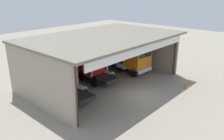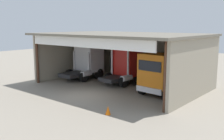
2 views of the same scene
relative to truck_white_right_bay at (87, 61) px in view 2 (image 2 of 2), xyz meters
name	(u,v)px [view 2 (image 2 of 2)]	position (x,y,z in m)	size (l,w,h in m)	color
ground_plane	(87,95)	(4.83, -4.85, -1.84)	(80.00, 80.00, 0.00)	gray
workshop_shed	(127,48)	(4.83, 0.52, 1.64)	(15.19, 9.97, 4.94)	#9E937F
truck_white_right_bay	(87,61)	(0.00, 0.00, 0.00)	(2.65, 4.87, 3.58)	white
truck_red_left_bay	(126,65)	(4.66, 0.74, 0.03)	(2.58, 4.55, 3.61)	red
truck_orange_center_right_bay	(159,74)	(9.38, -1.19, -0.06)	(2.72, 4.64, 3.44)	orange
oil_drum	(127,73)	(2.75, 3.45, -1.41)	(0.58, 0.58, 0.86)	gold
tool_cart	(160,79)	(7.53, 2.42, -1.34)	(0.90, 0.60, 1.00)	#1E59A5
traffic_cone	(108,110)	(9.32, -7.43, -1.56)	(0.36, 0.36, 0.56)	orange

